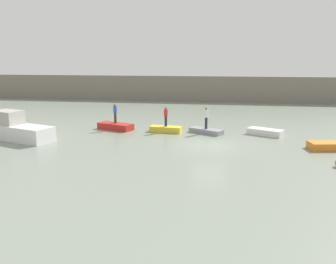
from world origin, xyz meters
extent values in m
plane|color=gray|center=(0.00, 0.00, 0.00)|extent=(120.00, 120.00, 0.00)
cube|color=gray|center=(0.00, 26.35, 1.80)|extent=(80.00, 1.20, 3.60)
cube|color=white|center=(-14.69, -0.34, 0.56)|extent=(6.65, 3.87, 1.12)
cube|color=#B2ADA3|center=(-15.50, -0.06, 1.64)|extent=(2.56, 2.13, 1.03)
cube|color=red|center=(-8.35, 4.55, 0.27)|extent=(3.37, 2.27, 0.55)
cube|color=gold|center=(-3.85, 4.18, 0.24)|extent=(2.74, 1.27, 0.47)
cube|color=gray|center=(-0.47, 4.17, 0.19)|extent=(2.97, 2.28, 0.38)
cube|color=white|center=(4.31, 4.28, 0.24)|extent=(2.99, 2.30, 0.49)
cube|color=orange|center=(8.10, 0.18, 0.25)|extent=(2.85, 1.76, 0.50)
cylinder|color=#232838|center=(-0.47, 4.17, 0.86)|extent=(0.22, 0.22, 0.95)
cylinder|color=white|center=(-0.47, 4.17, 1.64)|extent=(0.32, 0.32, 0.62)
sphere|color=#936B4C|center=(-0.47, 4.17, 2.06)|extent=(0.22, 0.22, 0.22)
cylinder|color=#38332D|center=(-8.35, 4.55, 1.01)|extent=(0.22, 0.22, 0.93)
cylinder|color=blue|center=(-8.35, 4.55, 1.76)|extent=(0.32, 0.32, 0.57)
sphere|color=#936B4C|center=(-8.35, 4.55, 2.16)|extent=(0.23, 0.23, 0.23)
cylinder|color=#232838|center=(-3.85, 4.18, 0.90)|extent=(0.22, 0.22, 0.85)
cylinder|color=red|center=(-3.85, 4.18, 1.61)|extent=(0.32, 0.32, 0.58)
sphere|color=#936B4C|center=(-3.85, 4.18, 2.02)|extent=(0.23, 0.23, 0.23)
camera|label=1|loc=(0.97, -24.78, 6.12)|focal=38.03mm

